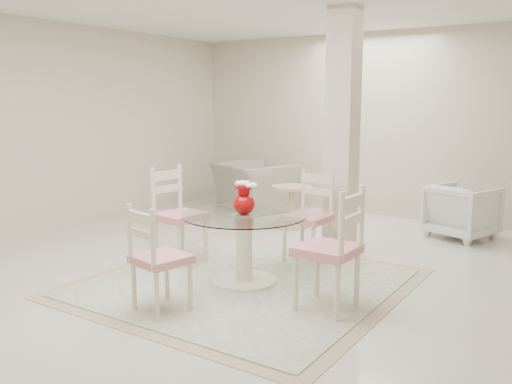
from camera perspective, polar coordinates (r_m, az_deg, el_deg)
The scene contains 13 objects.
ground at distance 5.45m, azimuth -1.93°, elevation -8.67°, with size 7.00×7.00×0.00m, color beige.
room_shell at distance 5.18m, azimuth -2.05°, elevation 11.23°, with size 6.02×7.02×2.71m.
column at distance 6.07m, azimuth 9.07°, elevation 6.11°, with size 0.30×0.30×2.70m, color beige.
area_rug at distance 5.19m, azimuth -1.23°, elevation -9.52°, with size 2.78×2.78×0.02m.
dining_table at distance 5.09m, azimuth -1.24°, elevation -5.97°, with size 1.16×1.16×0.67m.
red_vase at distance 4.99m, azimuth -1.24°, elevation -0.69°, with size 0.24×0.21×0.31m.
dining_chair_east at distance 4.40m, azimuth 8.39°, elevation -5.09°, with size 0.47×0.46×1.14m.
dining_chair_north at distance 5.79m, azimuth 5.82°, elevation -1.83°, with size 0.45×0.45×1.07m.
dining_chair_west at distance 5.78m, azimuth -8.49°, elevation -1.61°, with size 0.51×0.51×1.13m.
dining_chair_south at distance 4.41m, azimuth -10.66°, elevation -6.14°, with size 0.47×0.47×1.00m.
recliner_taupe at distance 8.52m, azimuth -0.25°, elevation 0.58°, with size 1.14×0.99×0.74m, color gray.
armchair_white at distance 7.27m, azimuth 20.86°, elevation -1.91°, with size 0.72×0.74×0.67m, color silver.
side_table at distance 7.42m, azimuth 3.77°, elevation -1.67°, with size 0.54×0.54×0.56m.
Camera 1 is at (3.00, -4.22, 1.71)m, focal length 38.00 mm.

